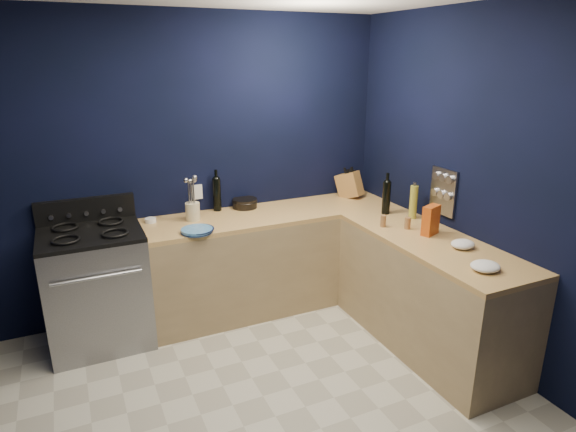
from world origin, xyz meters
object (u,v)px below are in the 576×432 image
crouton_bag (431,220)px  gas_range (98,290)px  plate_stack (197,231)px  utensil_crock (193,211)px  knife_block (349,185)px

crouton_bag → gas_range: bearing=135.2°
gas_range → plate_stack: 0.93m
gas_range → plate_stack: (0.78, -0.22, 0.46)m
utensil_crock → crouton_bag: bearing=-35.0°
plate_stack → knife_block: size_ratio=1.04×
plate_stack → knife_block: 1.68m
gas_range → crouton_bag: bearing=-22.9°
utensil_crock → knife_block: size_ratio=0.64×
gas_range → plate_stack: plate_stack is taller
gas_range → crouton_bag: 2.69m
utensil_crock → crouton_bag: size_ratio=0.65×
knife_block → crouton_bag: size_ratio=1.03×
knife_block → crouton_bag: 1.18m
plate_stack → utensil_crock: utensil_crock is taller
plate_stack → knife_block: knife_block is taller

